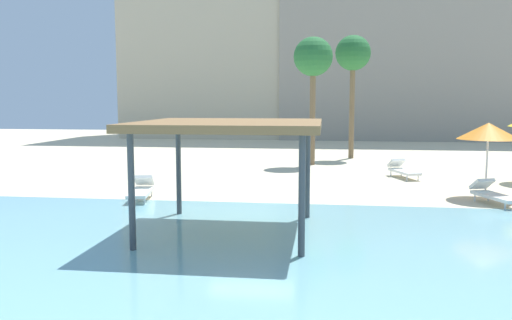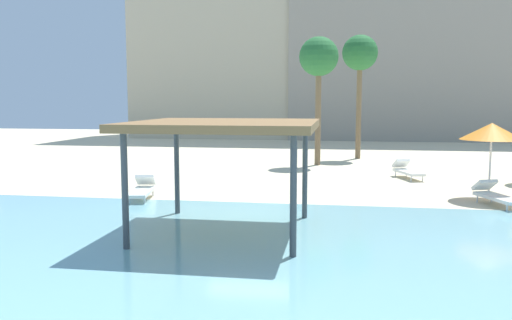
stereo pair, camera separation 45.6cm
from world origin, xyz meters
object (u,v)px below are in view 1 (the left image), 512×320
object	(u,v)px
lounge_chair_0	(141,190)
lounge_chair_1	(493,194)
lounge_chair_2	(402,170)
palm_tree_0	(313,60)
shade_pavilion	(230,128)
palm_tree_1	(353,56)
beach_umbrella_orange_3	(488,131)

from	to	relation	value
lounge_chair_0	lounge_chair_1	xyz separation A→B (m)	(10.89, 0.70, 0.00)
lounge_chair_2	palm_tree_0	size ratio (longest dim) A/B	0.32
shade_pavilion	palm_tree_0	world-z (taller)	palm_tree_0
lounge_chair_2	palm_tree_0	distance (m)	7.23
lounge_chair_2	palm_tree_1	size ratio (longest dim) A/B	0.30
shade_pavilion	palm_tree_0	distance (m)	14.02
palm_tree_0	lounge_chair_1	bearing A→B (deg)	-58.23
lounge_chair_1	palm_tree_0	bearing A→B (deg)	-166.83
lounge_chair_2	palm_tree_0	world-z (taller)	palm_tree_0
lounge_chair_0	palm_tree_0	size ratio (longest dim) A/B	0.32
shade_pavilion	lounge_chair_0	xyz separation A→B (m)	(-3.57, 3.76, -2.17)
beach_umbrella_orange_3	shade_pavilion	bearing A→B (deg)	-142.98
lounge_chair_0	lounge_chair_2	size ratio (longest dim) A/B	0.99
palm_tree_0	palm_tree_1	world-z (taller)	palm_tree_1
lounge_chair_0	palm_tree_0	world-z (taller)	palm_tree_0
shade_pavilion	lounge_chair_0	bearing A→B (deg)	133.49
shade_pavilion	palm_tree_1	distance (m)	17.57
shade_pavilion	beach_umbrella_orange_3	world-z (taller)	shade_pavilion
palm_tree_0	palm_tree_1	distance (m)	3.86
lounge_chair_2	palm_tree_1	distance (m)	8.96
palm_tree_1	lounge_chair_1	bearing A→B (deg)	-73.68
lounge_chair_0	lounge_chair_1	world-z (taller)	same
beach_umbrella_orange_3	palm_tree_1	bearing A→B (deg)	108.40
palm_tree_0	palm_tree_1	xyz separation A→B (m)	(2.06, 3.23, 0.41)
lounge_chair_1	palm_tree_1	distance (m)	13.99
lounge_chair_2	lounge_chair_0	bearing A→B (deg)	-74.25
lounge_chair_0	lounge_chair_2	bearing A→B (deg)	113.82
beach_umbrella_orange_3	lounge_chair_1	distance (m)	2.18
lounge_chair_0	beach_umbrella_orange_3	bearing A→B (deg)	89.28
lounge_chair_1	lounge_chair_2	bearing A→B (deg)	-178.95
shade_pavilion	palm_tree_1	xyz separation A→B (m)	(3.67, 16.91, 3.03)
beach_umbrella_orange_3	lounge_chair_0	size ratio (longest dim) A/B	1.24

